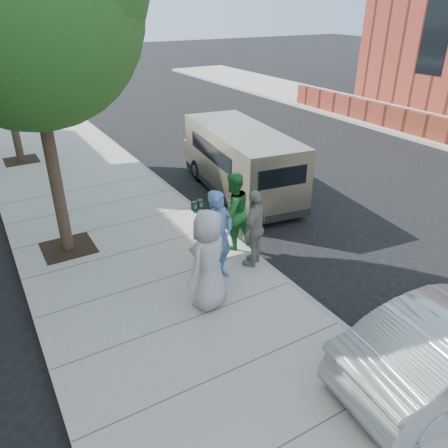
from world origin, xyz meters
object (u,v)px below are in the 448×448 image
at_px(person_officer, 219,237).
at_px(van, 240,160).
at_px(parking_meter, 197,215).
at_px(person_striped_polo, 255,228).
at_px(person_green_shirt, 233,211).
at_px(person_gray_shirt, 209,260).

bearing_deg(person_officer, van, 33.62).
height_order(parking_meter, person_striped_polo, person_striped_polo).
relative_size(van, person_officer, 2.85).
xyz_separation_m(parking_meter, van, (2.97, 2.87, -0.02)).
bearing_deg(person_green_shirt, person_officer, 39.01).
xyz_separation_m(person_officer, person_gray_shirt, (-0.61, -0.68, -0.00)).
bearing_deg(person_gray_shirt, person_officer, -158.53).
distance_m(person_gray_shirt, person_striped_polo, 1.78).
distance_m(person_green_shirt, person_gray_shirt, 2.34).
height_order(person_green_shirt, person_gray_shirt, person_gray_shirt).
height_order(person_green_shirt, person_striped_polo, person_green_shirt).
height_order(van, person_striped_polo, van).
bearing_deg(person_green_shirt, parking_meter, -18.92).
relative_size(person_officer, person_striped_polo, 1.13).
relative_size(parking_meter, person_green_shirt, 0.71).
bearing_deg(parking_meter, person_green_shirt, -20.27).
bearing_deg(person_gray_shirt, person_green_shirt, -159.51).
bearing_deg(person_gray_shirt, van, -154.54).
xyz_separation_m(person_officer, person_green_shirt, (0.98, 1.03, -0.07)).
bearing_deg(parking_meter, person_officer, -104.68).
xyz_separation_m(van, person_officer, (-3.09, -4.07, 0.07)).
relative_size(person_gray_shirt, person_striped_polo, 1.12).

